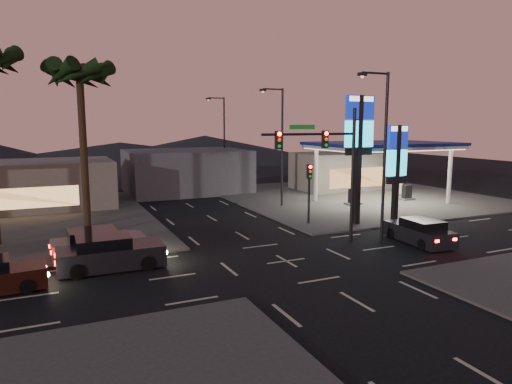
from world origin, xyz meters
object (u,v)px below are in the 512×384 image
suv_station (420,232)px  car_lane_a_front (110,254)px  car_lane_b_front (98,244)px  gas_station (383,147)px  pylon_sign_tall (359,134)px  pylon_sign_short (397,159)px  traffic_signal_mast (329,156)px

suv_station → car_lane_a_front: bearing=171.9°
car_lane_a_front → car_lane_b_front: size_ratio=1.05×
car_lane_a_front → gas_station: bearing=21.4°
pylon_sign_tall → suv_station: bearing=-85.4°
gas_station → car_lane_b_front: gas_station is taller
car_lane_a_front → suv_station: car_lane_a_front is taller
pylon_sign_short → car_lane_b_front: pylon_sign_short is taller
gas_station → suv_station: bearing=-120.3°
gas_station → pylon_sign_short: pylon_sign_short is taller
traffic_signal_mast → suv_station: 7.20m
traffic_signal_mast → pylon_sign_tall: bearing=36.5°
pylon_sign_short → traffic_signal_mast: size_ratio=0.88×
car_lane_a_front → pylon_sign_short: bearing=6.1°
traffic_signal_mast → car_lane_a_front: traffic_signal_mast is taller
traffic_signal_mast → car_lane_b_front: bearing=168.1°
car_lane_b_front → suv_station: bearing=-14.9°
gas_station → pylon_sign_short: bearing=-123.7°
gas_station → car_lane_a_front: gas_station is taller
pylon_sign_tall → car_lane_b_front: 18.28m
gas_station → pylon_sign_short: 9.02m
gas_station → car_lane_b_front: (-24.86, -7.35, -4.34)m
car_lane_b_front → suv_station: size_ratio=1.07×
gas_station → pylon_sign_tall: 10.01m
pylon_sign_short → car_lane_a_front: size_ratio=1.35×
car_lane_a_front → car_lane_b_front: car_lane_a_front is taller
traffic_signal_mast → car_lane_b_front: (-12.62, 2.66, -4.49)m
pylon_sign_short → suv_station: pylon_sign_short is taller
traffic_signal_mast → pylon_sign_short: bearing=19.1°
gas_station → car_lane_b_front: 26.29m
pylon_sign_short → suv_station: 6.40m
pylon_sign_tall → traffic_signal_mast: size_ratio=1.12×
pylon_sign_tall → pylon_sign_short: (2.50, -1.00, -1.74)m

